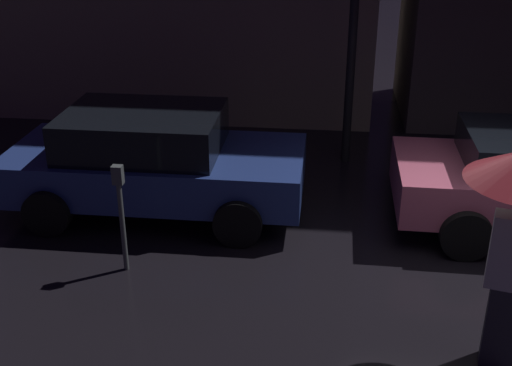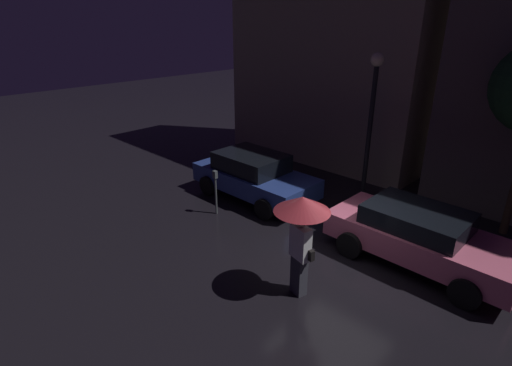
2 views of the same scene
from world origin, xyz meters
TOP-DOWN VIEW (x-y plane):
  - ground_plane at (0.00, 0.00)m, footprint 60.00×60.00m
  - building_facade_left at (-4.82, 6.50)m, footprint 7.86×3.00m
  - parked_car_blue at (-4.07, 1.42)m, footprint 4.06×2.02m
  - parked_car_pink at (1.31, 1.39)m, footprint 4.25×1.97m
  - pedestrian_with_umbrella at (0.02, -1.43)m, footprint 1.11×1.11m
  - parking_meter at (-4.01, -0.21)m, footprint 0.12×0.10m
  - street_lamp_near at (-1.37, 3.54)m, footprint 0.38×0.38m

SIDE VIEW (x-z plane):
  - ground_plane at x=0.00m, z-range 0.00..0.00m
  - parked_car_pink at x=1.31m, z-range 0.05..1.40m
  - parked_car_blue at x=-4.07m, z-range 0.03..1.47m
  - parking_meter at x=-4.01m, z-range 0.16..1.50m
  - pedestrian_with_umbrella at x=0.02m, z-range 0.64..2.86m
  - street_lamp_near at x=-1.37m, z-range 0.72..5.21m
  - building_facade_left at x=-4.82m, z-range 0.00..9.30m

